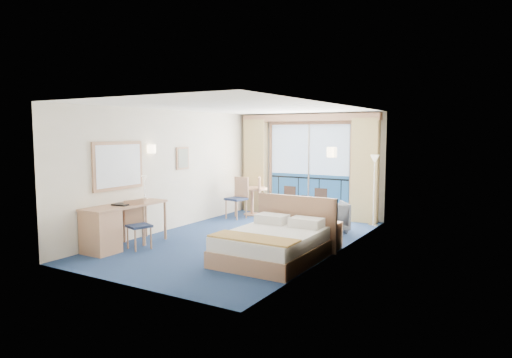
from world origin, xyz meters
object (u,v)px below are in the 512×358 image
at_px(table_chair_b, 238,195).
at_px(desk_chair, 137,221).
at_px(bed, 274,244).
at_px(floor_lamp, 374,172).
at_px(round_table, 252,194).
at_px(nightstand, 329,235).
at_px(desk, 106,227).
at_px(armchair, 330,216).
at_px(table_chair_a, 264,194).

bearing_deg(table_chair_b, desk_chair, -81.60).
bearing_deg(bed, floor_lamp, 80.32).
distance_m(round_table, table_chair_b, 0.57).
relative_size(nightstand, desk, 0.29).
height_order(armchair, round_table, round_table).
xyz_separation_m(desk, table_chair_b, (0.28, 4.05, 0.14)).
relative_size(desk, desk_chair, 1.91).
relative_size(bed, desk, 1.10).
bearing_deg(table_chair_a, round_table, 56.90).
height_order(desk, round_table, desk).
bearing_deg(desk, armchair, 52.32).
bearing_deg(table_chair_a, table_chair_b, 110.80).
height_order(nightstand, desk_chair, desk_chair).
bearing_deg(table_chair_b, bed, -40.22).
relative_size(armchair, round_table, 0.91).
height_order(nightstand, table_chair_b, table_chair_b).
bearing_deg(floor_lamp, nightstand, -92.18).
bearing_deg(desk_chair, table_chair_a, 12.47).
bearing_deg(nightstand, floor_lamp, 87.82).
distance_m(nightstand, armchair, 1.58).
distance_m(floor_lamp, desk_chair, 5.50).
bearing_deg(desk, table_chair_b, 85.98).
distance_m(bed, table_chair_b, 3.99).
height_order(floor_lamp, table_chair_a, floor_lamp).
relative_size(floor_lamp, table_chair_a, 1.62).
bearing_deg(table_chair_b, table_chair_a, 57.63).
bearing_deg(nightstand, table_chair_b, 151.10).
height_order(floor_lamp, desk, floor_lamp).
distance_m(desk, round_table, 4.63).
bearing_deg(desk_chair, nightstand, -41.64).
bearing_deg(table_chair_a, armchair, -139.20).
bearing_deg(armchair, floor_lamp, -158.49).
bearing_deg(table_chair_a, desk_chair, 145.24).
bearing_deg(armchair, desk, 15.47).
xyz_separation_m(floor_lamp, desk_chair, (-3.27, -4.36, -0.75)).
bearing_deg(desk, table_chair_a, 80.86).
bearing_deg(floor_lamp, desk_chair, -126.84).
height_order(floor_lamp, desk_chair, floor_lamp).
height_order(desk, desk_chair, desk_chair).
distance_m(nightstand, desk, 4.17).
relative_size(desk_chair, table_chair_b, 0.87).
height_order(table_chair_a, table_chair_b, table_chair_b).
distance_m(floor_lamp, table_chair_b, 3.44).
xyz_separation_m(desk_chair, table_chair_a, (0.44, 4.11, 0.06)).
height_order(nightstand, floor_lamp, floor_lamp).
bearing_deg(bed, desk_chair, -167.02).
height_order(armchair, table_chair_b, table_chair_b).
height_order(bed, table_chair_b, table_chair_b).
relative_size(desk, table_chair_a, 1.70).
bearing_deg(bed, desk, -159.73).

